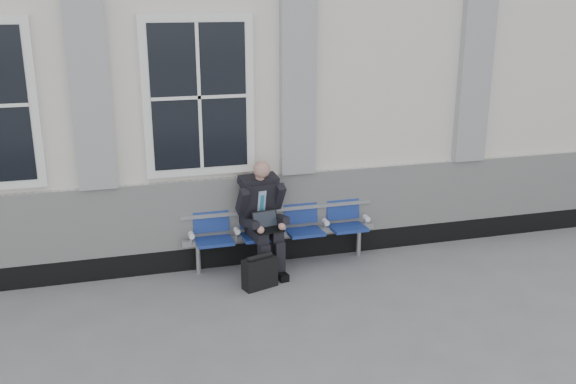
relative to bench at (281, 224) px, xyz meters
name	(u,v)px	position (x,y,z in m)	size (l,w,h in m)	color
ground	(194,323)	(-1.34, -1.32, -0.55)	(70.00, 70.00, 0.00)	slate
station_building	(155,79)	(-1.36, 2.15, 1.67)	(14.40, 4.40, 4.49)	silver
bench	(281,224)	(0.00, 0.00, 0.00)	(2.60, 0.47, 0.91)	#9EA0A3
businessman	(262,213)	(-0.28, -0.14, 0.23)	(0.63, 0.85, 1.46)	black
briefcase	(260,272)	(-0.44, -0.64, -0.35)	(0.46, 0.30, 0.43)	black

